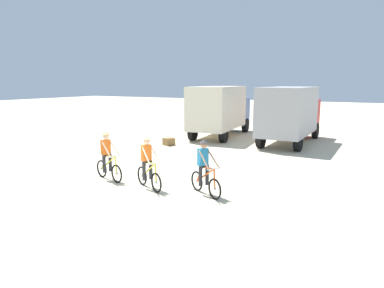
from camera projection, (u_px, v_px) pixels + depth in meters
ground_plane at (131, 199)px, 10.90m from camera, size 120.00×120.00×0.00m
box_truck_cream_rv at (220, 109)px, 23.12m from camera, size 2.91×6.92×3.35m
box_truck_grey_hauler at (291, 112)px, 20.45m from camera, size 2.45×6.77×3.35m
cyclist_orange_shirt at (108, 158)px, 12.90m from camera, size 1.67×0.67×1.82m
cyclist_cowboy_hat at (148, 164)px, 11.85m from camera, size 1.57×0.87×1.82m
cyclist_near_camera at (205, 169)px, 11.18m from camera, size 1.53×0.93×1.82m
supply_crate at (169, 142)px, 20.11m from camera, size 0.70×0.73×0.42m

